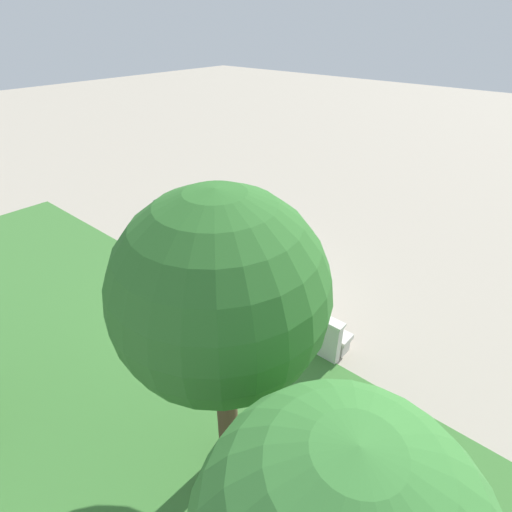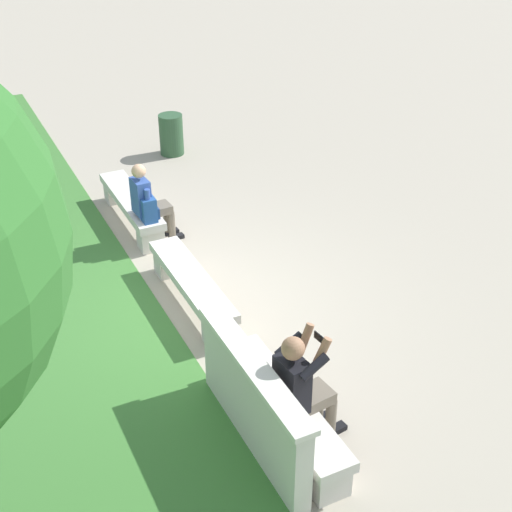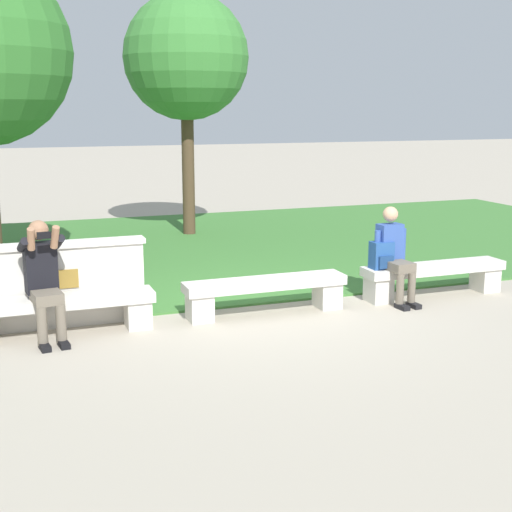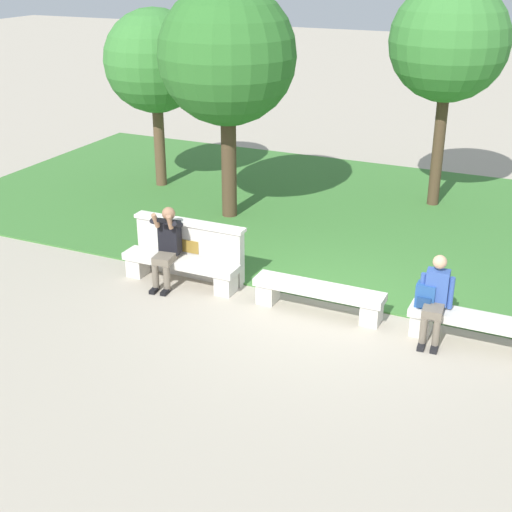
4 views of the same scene
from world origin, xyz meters
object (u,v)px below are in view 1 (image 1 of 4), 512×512
(bench_mid, at_px, (169,251))
(tree_behind_wall, at_px, (221,295))
(backpack, at_px, (187,251))
(person_distant, at_px, (185,247))
(bench_main, at_px, (308,323))
(person_photographer, at_px, (318,310))
(bench_near, at_px, (229,282))
(trash_bin, at_px, (161,211))

(bench_mid, xyz_separation_m, tree_behind_wall, (-5.63, 3.27, 2.98))
(backpack, bearing_deg, tree_behind_wall, 145.65)
(person_distant, distance_m, tree_behind_wall, 6.51)
(person_distant, xyz_separation_m, backpack, (-0.14, 0.05, -0.05))
(tree_behind_wall, bearing_deg, bench_mid, -30.14)
(bench_main, bearing_deg, backpack, -0.20)
(bench_mid, height_order, person_photographer, person_photographer)
(bench_main, distance_m, person_distant, 4.24)
(bench_near, bearing_deg, bench_mid, 0.00)
(person_distant, relative_size, backpack, 2.94)
(bench_main, distance_m, bench_near, 2.45)
(bench_mid, bearing_deg, backpack, -179.02)
(backpack, bearing_deg, trash_bin, -25.33)
(backpack, xyz_separation_m, tree_behind_wall, (-4.80, 3.28, 2.66))
(bench_near, bearing_deg, tree_behind_wall, 134.15)
(bench_main, distance_m, backpack, 4.10)
(person_distant, bearing_deg, backpack, 160.10)
(backpack, bearing_deg, bench_main, 179.80)
(bench_mid, bearing_deg, person_photographer, -179.14)
(bench_main, height_order, person_photographer, person_photographer)
(bench_near, relative_size, bench_mid, 1.00)
(bench_mid, xyz_separation_m, person_photographer, (-5.10, -0.08, 0.43))
(person_distant, xyz_separation_m, trash_bin, (3.00, -1.44, -0.30))
(bench_main, bearing_deg, trash_bin, -11.75)
(bench_mid, bearing_deg, person_distant, -174.45)
(person_photographer, height_order, person_distant, person_photographer)
(bench_main, relative_size, person_photographer, 1.56)
(bench_main, distance_m, trash_bin, 7.38)
(backpack, relative_size, trash_bin, 0.57)
(bench_main, height_order, trash_bin, trash_bin)
(person_photographer, bearing_deg, bench_near, 1.67)
(bench_mid, distance_m, person_photographer, 5.12)
(person_distant, bearing_deg, bench_main, 179.10)
(backpack, distance_m, tree_behind_wall, 6.40)
(person_distant, bearing_deg, tree_behind_wall, 146.01)
(bench_mid, bearing_deg, bench_near, 180.00)
(bench_main, bearing_deg, bench_near, 0.00)
(bench_mid, xyz_separation_m, person_distant, (-0.68, -0.07, 0.37))
(backpack, height_order, trash_bin, backpack)
(bench_main, xyz_separation_m, tree_behind_wall, (-0.72, 3.27, 2.98))
(person_distant, xyz_separation_m, tree_behind_wall, (-4.94, 3.33, 2.62))
(bench_near, height_order, person_photographer, person_photographer)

